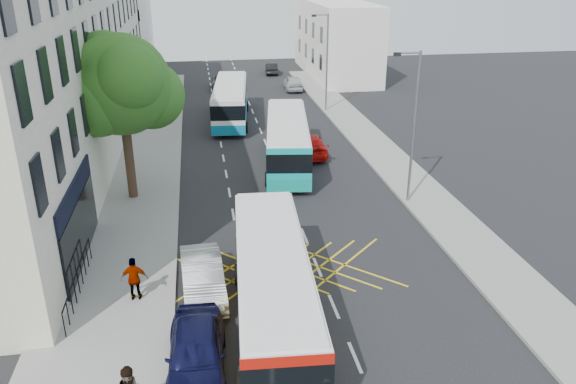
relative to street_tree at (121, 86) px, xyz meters
name	(u,v)px	position (x,y,z in m)	size (l,w,h in m)	color
ground	(355,357)	(8.51, -14.97, -6.29)	(120.00, 120.00, 0.00)	black
pavement_left	(134,197)	(0.01, 0.03, -6.22)	(5.00, 70.00, 0.15)	gray
pavement_right	(409,180)	(16.01, 0.03, -6.22)	(3.00, 70.00, 0.15)	gray
terrace_main	(49,51)	(-5.49, 9.52, 0.46)	(8.30, 45.00, 13.50)	beige
terrace_far	(111,27)	(-5.49, 40.03, -1.29)	(8.00, 20.00, 10.00)	silver
building_right	(336,39)	(19.51, 33.03, -2.29)	(6.00, 18.00, 8.00)	silver
street_tree	(121,86)	(0.00, 0.00, 0.00)	(6.30, 5.70, 8.80)	#382619
lamp_near	(413,121)	(14.71, -2.97, -1.68)	(1.45, 0.15, 8.00)	slate
lamp_far	(326,58)	(14.71, 17.03, -1.68)	(1.45, 0.15, 8.00)	slate
railings	(78,281)	(-1.19, -9.67, -5.57)	(0.08, 5.60, 1.14)	black
bus_near	(273,287)	(6.06, -12.73, -4.70)	(3.19, 10.88, 3.02)	silver
bus_mid	(287,141)	(9.30, 4.02, -4.68)	(4.02, 11.12, 3.06)	silver
bus_far	(231,101)	(6.48, 15.32, -4.69)	(3.64, 11.06, 3.05)	silver
parked_car_blue	(196,352)	(3.31, -14.84, -5.50)	(1.86, 4.63, 1.58)	black
parked_car_silver	(203,277)	(3.61, -10.23, -5.55)	(1.58, 4.53, 1.49)	#9B9EA2
red_hatchback	(308,144)	(11.05, 5.92, -5.58)	(1.98, 4.88, 1.42)	#C20C08
distant_car_grey	(222,82)	(6.45, 27.77, -5.67)	(2.08, 4.51, 1.25)	#3E4045
distant_car_silver	(293,83)	(13.45, 25.97, -5.58)	(1.69, 4.20, 1.43)	#B5B9BE
distant_car_dark	(271,68)	(12.45, 34.79, -5.67)	(1.32, 3.80, 1.25)	black
pedestrian_far	(135,279)	(1.05, -10.42, -5.25)	(1.04, 0.43, 1.78)	gray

